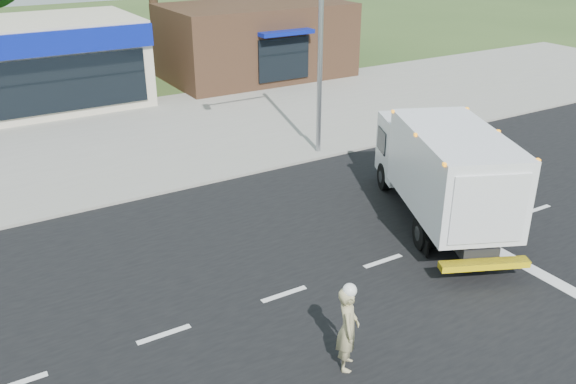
% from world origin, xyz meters
% --- Properties ---
extents(ground, '(120.00, 120.00, 0.00)m').
position_xyz_m(ground, '(0.00, 0.00, 0.00)').
color(ground, '#385123').
rests_on(ground, ground).
extents(road_asphalt, '(60.00, 14.00, 0.02)m').
position_xyz_m(road_asphalt, '(0.00, 0.00, 0.00)').
color(road_asphalt, black).
rests_on(road_asphalt, ground).
extents(sidewalk, '(60.00, 2.40, 0.12)m').
position_xyz_m(sidewalk, '(0.00, 8.20, 0.06)').
color(sidewalk, gray).
rests_on(sidewalk, ground).
extents(parking_apron, '(60.00, 9.00, 0.02)m').
position_xyz_m(parking_apron, '(0.00, 14.00, 0.01)').
color(parking_apron, gray).
rests_on(parking_apron, ground).
extents(lane_markings, '(55.20, 7.00, 0.01)m').
position_xyz_m(lane_markings, '(1.35, -1.35, 0.02)').
color(lane_markings, silver).
rests_on(lane_markings, road_asphalt).
extents(ems_box_truck, '(4.74, 7.17, 3.06)m').
position_xyz_m(ems_box_truck, '(2.78, 0.96, 1.76)').
color(ems_box_truck, black).
rests_on(ems_box_truck, ground).
extents(emergency_worker, '(0.75, 0.79, 1.93)m').
position_xyz_m(emergency_worker, '(-3.23, -2.82, 0.94)').
color(emergency_worker, tan).
rests_on(emergency_worker, ground).
extents(brown_storefront, '(10.00, 6.70, 4.00)m').
position_xyz_m(brown_storefront, '(7.00, 19.98, 2.00)').
color(brown_storefront, '#382316').
rests_on(brown_storefront, ground).
extents(traffic_signal_pole, '(3.51, 0.25, 8.00)m').
position_xyz_m(traffic_signal_pole, '(2.35, 7.60, 4.92)').
color(traffic_signal_pole, gray).
rests_on(traffic_signal_pole, ground).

